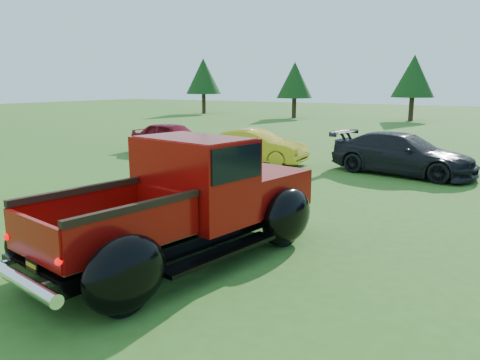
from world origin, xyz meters
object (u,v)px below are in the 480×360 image
at_px(tree_west, 295,80).
at_px(show_car_red, 173,138).
at_px(show_car_yellow, 256,146).
at_px(show_car_grey, 402,154).
at_px(tree_far_west, 203,76).
at_px(tree_mid_left, 414,76).
at_px(pickup_truck, 195,199).

bearing_deg(tree_west, show_car_red, -78.49).
relative_size(tree_west, show_car_yellow, 1.25).
height_order(tree_west, show_car_grey, tree_west).
bearing_deg(tree_far_west, show_car_yellow, -50.51).
height_order(tree_mid_left, show_car_grey, tree_mid_left).
relative_size(show_car_red, show_car_yellow, 1.01).
bearing_deg(show_car_red, tree_far_west, 34.10).
bearing_deg(tree_west, pickup_truck, -67.91).
relative_size(pickup_truck, show_car_red, 1.49).
height_order(tree_far_west, show_car_grey, tree_far_west).
bearing_deg(show_car_yellow, show_car_grey, -88.02).
distance_m(tree_west, pickup_truck, 32.38).
xyz_separation_m(pickup_truck, show_car_yellow, (-3.65, 8.48, -0.33)).
height_order(tree_west, show_car_red, tree_west).
bearing_deg(show_car_red, pickup_truck, -137.53).
height_order(pickup_truck, show_car_yellow, pickup_truck).
distance_m(tree_west, show_car_yellow, 23.21).
xyz_separation_m(show_car_yellow, show_car_grey, (5.00, 0.59, 0.04)).
relative_size(tree_mid_left, show_car_yellow, 1.36).
xyz_separation_m(tree_west, show_car_red, (4.28, -20.99, -2.47)).
relative_size(tree_mid_left, pickup_truck, 0.90).
relative_size(pickup_truck, show_car_yellow, 1.51).
relative_size(tree_far_west, pickup_truck, 0.93).
xyz_separation_m(tree_west, show_car_yellow, (8.50, -21.45, -2.50)).
height_order(tree_far_west, pickup_truck, tree_far_west).
xyz_separation_m(tree_far_west, show_car_grey, (23.50, -21.86, -2.87)).
bearing_deg(tree_far_west, show_car_red, -57.01).
height_order(tree_west, tree_mid_left, tree_mid_left).
relative_size(pickup_truck, show_car_grey, 1.24).
height_order(tree_far_west, show_car_red, tree_far_west).
distance_m(tree_far_west, tree_west, 10.06).
height_order(show_car_red, show_car_yellow, show_car_red).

